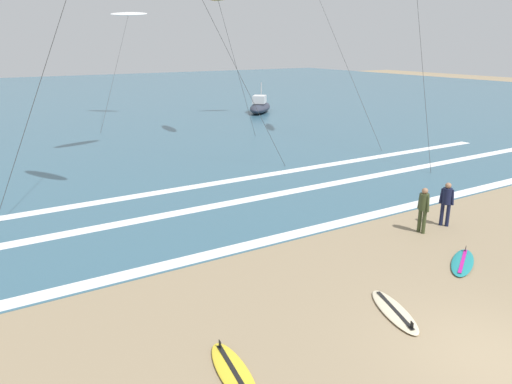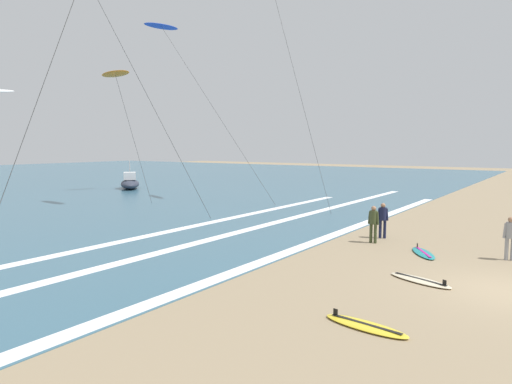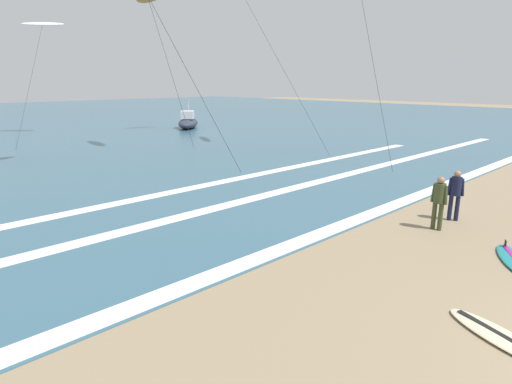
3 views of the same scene
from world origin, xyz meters
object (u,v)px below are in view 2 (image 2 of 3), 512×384
surfboard_left_pile (420,280)px  kite_orange_far_right (115,74)px  kite_blue_high_right (162,28)px  offshore_boat (130,183)px  surfer_right_near (373,221)px  surfer_background_far (383,217)px  surfboard_near_water (366,326)px  surfboard_right_spare (423,253)px  surfer_mid_group (510,234)px

surfboard_left_pile → kite_orange_far_right: bearing=72.7°
kite_blue_high_right → kite_orange_far_right: bearing=-154.8°
kite_orange_far_right → offshore_boat: bearing=45.8°
surfer_right_near → kite_blue_high_right: 28.62m
surfer_background_far → surfboard_left_pile: (-5.95, -3.24, -0.91)m
surfboard_near_water → surfboard_right_spare: 8.27m
surfer_right_near → surfboard_near_water: (-9.17, -3.18, -0.91)m
surfer_right_near → surfboard_right_spare: size_ratio=0.76×
surfboard_left_pile → offshore_boat: offshore_boat is taller
surfboard_left_pile → offshore_boat: size_ratio=0.43×
surfboard_near_water → offshore_boat: 37.45m
surfboard_near_water → surfboard_left_pile: (4.43, -0.05, 0.00)m
surfer_mid_group → offshore_boat: 35.32m
surfboard_near_water → surfboard_left_pile: size_ratio=0.99×
surfer_background_far → surfboard_near_water: bearing=-162.9°
surfboard_right_spare → surfboard_left_pile: (-3.80, -0.88, 0.00)m
surfer_mid_group → kite_blue_high_right: size_ratio=0.11×
surfboard_left_pile → surfboard_near_water: bearing=179.3°
surfboard_left_pile → kite_orange_far_right: 24.96m
surfer_mid_group → surfboard_left_pile: surfer_mid_group is taller
surfer_background_far → kite_orange_far_right: (0.97, 19.03, 7.98)m
surfer_right_near → offshore_boat: 30.40m
surfer_background_far → surfboard_right_spare: surfer_background_far is taller
surfboard_near_water → surfer_background_far: bearing=17.1°
surfboard_right_spare → kite_orange_far_right: 23.38m
surfboard_right_spare → kite_orange_far_right: kite_orange_far_right is taller
kite_orange_far_right → offshore_boat: kite_orange_far_right is taller
surfer_right_near → surfboard_right_spare: 2.69m
surfer_right_near → surfboard_right_spare: (-0.94, -2.35, -0.91)m
surfer_mid_group → kite_blue_high_right: (10.77, 28.21, 13.29)m
surfer_background_far → offshore_boat: bearing=70.6°
surfer_mid_group → kite_blue_high_right: 32.99m
kite_blue_high_right → offshore_boat: kite_blue_high_right is taller
surfer_background_far → surfer_mid_group: size_ratio=1.00×
surfer_mid_group → offshore_boat: size_ratio=0.32×
surfboard_left_pile → kite_blue_high_right: 33.57m
surfer_right_near → surfboard_left_pile: size_ratio=0.73×
offshore_boat → surfer_background_far: bearing=-109.4°
surfboard_right_spare → offshore_boat: bearing=68.4°
surfer_right_near → kite_orange_far_right: 20.76m
surfer_mid_group → surfer_right_near: (0.15, 5.19, 0.00)m
surfer_right_near → offshore_boat: (11.16, 28.27, -0.40)m
kite_orange_far_right → surfer_right_near: bearing=-96.5°
surfer_mid_group → surfboard_left_pile: 5.07m
surfboard_left_pile → surfer_background_far: bearing=28.6°
surfer_background_far → kite_blue_high_right: 28.19m
surfboard_near_water → offshore_boat: (20.33, 31.45, 0.51)m
surfer_right_near → kite_orange_far_right: (2.18, 19.04, 7.98)m
surfboard_left_pile → kite_orange_far_right: (6.92, 22.28, 8.89)m
kite_blue_high_right → offshore_boat: (0.54, 5.25, -13.69)m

